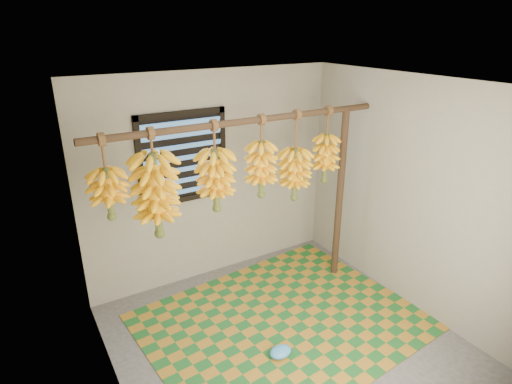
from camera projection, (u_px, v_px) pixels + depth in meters
floor at (285, 341)px, 4.10m from camera, size 3.00×3.00×0.01m
ceiling at (294, 85)px, 3.21m from camera, size 3.00×3.00×0.01m
wall_back at (213, 178)px, 4.86m from camera, size 3.00×0.01×2.40m
wall_left at (109, 279)px, 2.94m from camera, size 0.01×3.00×2.40m
wall_right at (410, 195)px, 4.37m from camera, size 0.01×3.00×2.40m
window at (183, 158)px, 4.56m from camera, size 1.00×0.04×1.00m
hanging_pole at (248, 121)px, 3.92m from camera, size 3.00×0.06×0.06m
support_post at (340, 197)px, 4.86m from camera, size 0.08×0.08×2.00m
woven_mat at (283, 321)px, 4.36m from camera, size 2.83×2.34×0.01m
plastic_bag at (280, 352)px, 3.88m from camera, size 0.23×0.17×0.09m
banana_bunch_a at (109, 194)px, 3.46m from camera, size 0.32×0.32×0.72m
banana_bunch_b at (156, 196)px, 3.68m from camera, size 0.39×0.39×0.98m
banana_bunch_c at (216, 180)px, 3.94m from camera, size 0.35×0.35×0.86m
banana_bunch_d at (261, 169)px, 4.17m from camera, size 0.30×0.30×0.83m
banana_bunch_e at (295, 174)px, 4.41m from camera, size 0.33×0.33×0.94m
banana_bunch_f at (325, 158)px, 4.56m from camera, size 0.28×0.28×0.83m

